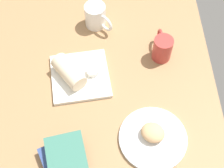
% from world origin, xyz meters
% --- Properties ---
extents(dining_table, '(1.10, 0.90, 0.04)m').
position_xyz_m(dining_table, '(0.00, 0.00, 0.02)').
color(dining_table, '#9E754C').
rests_on(dining_table, ground).
extents(round_plate, '(0.24, 0.24, 0.01)m').
position_xyz_m(round_plate, '(-0.18, -0.18, 0.05)').
color(round_plate, white).
rests_on(round_plate, dining_table).
extents(scone_pastry, '(0.10, 0.11, 0.04)m').
position_xyz_m(scone_pastry, '(-0.17, -0.18, 0.08)').
color(scone_pastry, '#DDAA75').
rests_on(scone_pastry, round_plate).
extents(square_plate, '(0.25, 0.25, 0.02)m').
position_xyz_m(square_plate, '(0.08, 0.07, 0.05)').
color(square_plate, white).
rests_on(square_plate, dining_table).
extents(sauce_cup, '(0.05, 0.05, 0.02)m').
position_xyz_m(sauce_cup, '(0.09, 0.02, 0.07)').
color(sauce_cup, silver).
rests_on(sauce_cup, square_plate).
extents(breakfast_wrap, '(0.16, 0.14, 0.07)m').
position_xyz_m(breakfast_wrap, '(0.08, 0.11, 0.09)').
color(breakfast_wrap, beige).
rests_on(breakfast_wrap, square_plate).
extents(book_stack, '(0.24, 0.20, 0.07)m').
position_xyz_m(book_stack, '(-0.28, 0.11, 0.07)').
color(book_stack, '#33477F').
rests_on(book_stack, dining_table).
extents(coffee_mug, '(0.13, 0.08, 0.10)m').
position_xyz_m(coffee_mug, '(0.18, -0.25, 0.09)').
color(coffee_mug, '#B23833').
rests_on(coffee_mug, dining_table).
extents(second_mug, '(0.12, 0.12, 0.10)m').
position_xyz_m(second_mug, '(0.35, 0.01, 0.09)').
color(second_mug, white).
rests_on(second_mug, dining_table).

